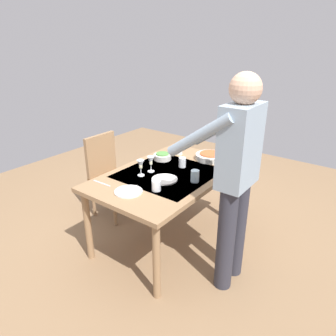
{
  "coord_description": "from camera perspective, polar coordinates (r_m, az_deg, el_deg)",
  "views": [
    {
      "loc": [
        2.1,
        1.58,
        1.89
      ],
      "look_at": [
        0.0,
        0.0,
        0.78
      ],
      "focal_mm": 33.07,
      "sensor_mm": 36.0,
      "label": 1
    }
  ],
  "objects": [
    {
      "name": "ground_plane",
      "position": [
        3.23,
        0.0,
        -12.78
      ],
      "size": [
        6.0,
        6.0,
        0.0
      ],
      "primitive_type": "plane",
      "color": "#846647"
    },
    {
      "name": "dining_table",
      "position": [
        2.9,
        0.0,
        -2.24
      ],
      "size": [
        1.47,
        0.92,
        0.73
      ],
      "color": "#93704C",
      "rests_on": "ground_plane"
    },
    {
      "name": "chair_near",
      "position": [
        3.49,
        -11.0,
        -0.41
      ],
      "size": [
        0.4,
        0.4,
        0.91
      ],
      "color": "brown",
      "rests_on": "ground_plane"
    },
    {
      "name": "person_server",
      "position": [
        2.33,
        12.25,
        -1.02
      ],
      "size": [
        0.42,
        0.61,
        1.69
      ],
      "color": "#2D2D38",
      "rests_on": "ground_plane"
    },
    {
      "name": "wine_bottle",
      "position": [
        2.93,
        9.46,
        1.62
      ],
      "size": [
        0.07,
        0.07,
        0.3
      ],
      "color": "black",
      "rests_on": "dining_table"
    },
    {
      "name": "wine_glass_left",
      "position": [
        2.86,
        -3.19,
        1.25
      ],
      "size": [
        0.07,
        0.07,
        0.15
      ],
      "color": "white",
      "rests_on": "dining_table"
    },
    {
      "name": "wine_glass_right",
      "position": [
        2.79,
        -5.06,
        0.57
      ],
      "size": [
        0.07,
        0.07,
        0.15
      ],
      "color": "white",
      "rests_on": "dining_table"
    },
    {
      "name": "water_cup_near_left",
      "position": [
        2.99,
        2.65,
        1.06
      ],
      "size": [
        0.07,
        0.07,
        0.1
      ],
      "primitive_type": "cylinder",
      "color": "silver",
      "rests_on": "dining_table"
    },
    {
      "name": "water_cup_near_right",
      "position": [
        2.53,
        -2.18,
        -3.25
      ],
      "size": [
        0.08,
        0.08,
        0.09
      ],
      "primitive_type": "cylinder",
      "color": "silver",
      "rests_on": "dining_table"
    },
    {
      "name": "water_cup_far_left",
      "position": [
        2.69,
        4.98,
        -1.48
      ],
      "size": [
        0.07,
        0.07,
        0.11
      ],
      "primitive_type": "cylinder",
      "color": "silver",
      "rests_on": "dining_table"
    },
    {
      "name": "water_cup_far_right",
      "position": [
        3.32,
        2.12,
        3.3
      ],
      "size": [
        0.07,
        0.07,
        0.09
      ],
      "primitive_type": "cylinder",
      "color": "silver",
      "rests_on": "dining_table"
    },
    {
      "name": "serving_bowl_pasta",
      "position": [
        3.21,
        7.79,
        2.16
      ],
      "size": [
        0.3,
        0.3,
        0.07
      ],
      "color": "silver",
      "rests_on": "dining_table"
    },
    {
      "name": "side_bowl_salad",
      "position": [
        3.18,
        -1.04,
        2.15
      ],
      "size": [
        0.18,
        0.18,
        0.07
      ],
      "color": "silver",
      "rests_on": "dining_table"
    },
    {
      "name": "dinner_plate_near",
      "position": [
        2.54,
        -7.3,
        -4.32
      ],
      "size": [
        0.23,
        0.23,
        0.01
      ],
      "primitive_type": "cylinder",
      "color": "silver",
      "rests_on": "dining_table"
    },
    {
      "name": "dinner_plate_far",
      "position": [
        2.73,
        -0.64,
        -2.1
      ],
      "size": [
        0.23,
        0.23,
        0.01
      ],
      "primitive_type": "cylinder",
      "color": "silver",
      "rests_on": "dining_table"
    },
    {
      "name": "table_knife",
      "position": [
        2.73,
        -12.14,
        -2.75
      ],
      "size": [
        0.02,
        0.2,
        0.0
      ],
      "primitive_type": "cube",
      "rotation": [
        0.0,
        0.0,
        0.03
      ],
      "color": "silver",
      "rests_on": "dining_table"
    }
  ]
}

